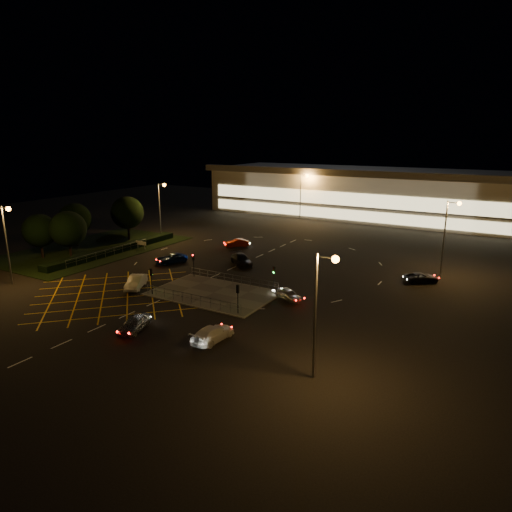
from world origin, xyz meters
The scene contains 28 objects.
ground centered at (0.00, 0.00, 0.00)m, with size 180.00×180.00×0.00m, color black.
pedestrian_island centered at (2.00, -2.00, 0.06)m, with size 14.00×9.00×0.12m, color #4C4944.
grass_verge centered at (-28.00, 6.00, 0.04)m, with size 18.00×30.00×0.08m, color black.
hedge centered at (-23.00, 6.00, 0.50)m, with size 2.00×26.00×1.00m, color black.
supermarket centered at (0.00, 61.95, 5.31)m, with size 72.00×26.50×10.50m.
streetlight_sw centered at (-21.56, -12.00, 6.56)m, with size 1.78×0.56×10.03m.
streetlight_se centered at (20.44, -14.00, 6.56)m, with size 1.78×0.56×10.03m.
streetlight_nw centered at (-23.56, 18.00, 6.56)m, with size 1.78×0.56×10.03m.
streetlight_ne centered at (24.44, 20.00, 6.56)m, with size 1.78×0.56×10.03m.
streetlight_far_left centered at (-9.56, 48.00, 6.56)m, with size 1.78×0.56×10.03m.
streetlight_far_right centered at (30.44, 50.00, 6.56)m, with size 1.78×0.56×10.03m.
signal_sw centered at (-4.00, -5.99, 2.37)m, with size 0.28×0.30×3.15m.
signal_se centered at (8.00, -5.99, 2.37)m, with size 0.28×0.30×3.15m.
signal_nw centered at (-4.00, 1.99, 2.37)m, with size 0.28×0.30×3.15m.
signal_ne centered at (8.00, 1.99, 2.37)m, with size 0.28×0.30×3.15m.
tree_a centered at (-30.00, -2.00, 4.33)m, with size 5.04×5.04×6.86m.
tree_b centered at (-32.00, 6.00, 4.64)m, with size 5.40×5.40×7.35m.
tree_c centered at (-28.00, 14.00, 4.95)m, with size 5.76×5.76×7.84m.
tree_d centered at (-34.00, 20.00, 4.02)m, with size 4.68×4.68×6.37m.
tree_e centered at (-26.00, 0.00, 4.64)m, with size 5.40×5.40×7.35m.
car_near_silver centered at (1.60, -14.48, 0.73)m, with size 1.73×4.31×1.47m, color #989B9F.
car_queue_white centered at (-7.50, -5.07, 0.77)m, with size 1.63×4.68×1.54m, color silver.
car_left_blue centered at (-11.33, 5.99, 0.66)m, with size 2.18×4.73×1.32m, color navy.
car_far_dkgrey centered at (-1.81, 10.31, 0.76)m, with size 2.13×5.23×1.52m, color black.
car_right_silver centered at (10.62, 0.66, 0.63)m, with size 1.50×3.72×1.27m, color silver.
car_circ_red centered at (-8.32, 19.28, 0.67)m, with size 1.41×4.05×1.33m, color maroon.
car_east_grey centered at (22.43, 15.03, 0.61)m, with size 2.03×4.41×1.23m, color black.
car_approach_white centered at (9.39, -12.50, 0.70)m, with size 1.97×4.84×1.40m, color silver.
Camera 1 is at (32.25, -43.74, 18.25)m, focal length 32.00 mm.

